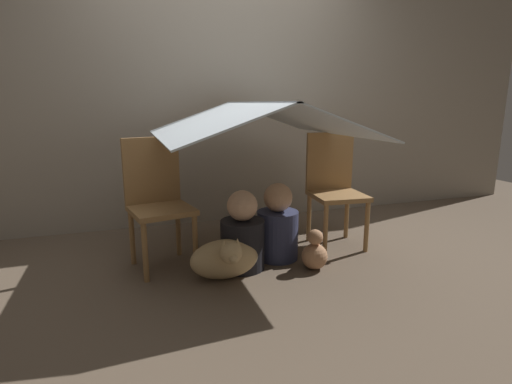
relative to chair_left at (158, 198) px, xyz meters
name	(u,v)px	position (x,y,z in m)	size (l,w,h in m)	color
ground_plane	(262,262)	(0.69, -0.21, -0.48)	(8.80, 8.80, 0.00)	brown
wall_back	(221,89)	(0.69, 0.96, 0.77)	(7.00, 0.05, 2.50)	gray
chair_left	(158,198)	(0.00, 0.00, 0.00)	(0.47, 0.47, 0.90)	olive
chair_right	(334,185)	(1.38, 0.00, 0.00)	(0.43, 0.43, 0.90)	olive
sheet_canopy	(256,119)	(0.69, -0.07, 0.53)	(1.36, 1.47, 0.25)	silver
person_front	(242,236)	(0.53, -0.26, -0.25)	(0.30, 0.30, 0.55)	black
person_second	(278,227)	(0.83, -0.17, -0.24)	(0.30, 0.30, 0.57)	#2D3351
dog	(225,258)	(0.38, -0.40, -0.34)	(0.45, 0.38, 0.32)	tan
plush_toy	(315,253)	(1.00, -0.43, -0.37)	(0.18, 0.18, 0.28)	tan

